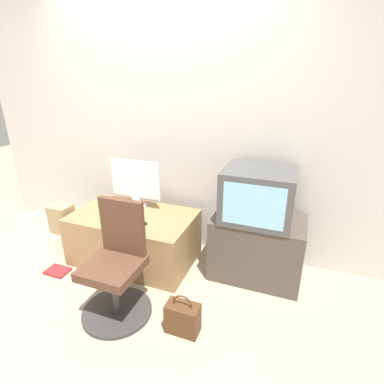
{
  "coord_description": "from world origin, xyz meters",
  "views": [
    {
      "loc": [
        1.33,
        -1.43,
        1.78
      ],
      "look_at": [
        0.41,
        1.0,
        0.75
      ],
      "focal_mm": 28.0,
      "sensor_mm": 36.0,
      "label": 1
    }
  ],
  "objects_px": {
    "crt_tv": "(258,195)",
    "cardboard_box_lower": "(66,242)",
    "office_chair": "(117,271)",
    "book": "(58,271)",
    "mouse": "(144,223)",
    "handbag": "(183,318)",
    "keyboard": "(120,220)",
    "main_monitor": "(135,183)"
  },
  "relations": [
    {
      "from": "mouse",
      "to": "cardboard_box_lower",
      "type": "height_order",
      "value": "mouse"
    },
    {
      "from": "crt_tv",
      "to": "handbag",
      "type": "xyz_separation_m",
      "value": [
        -0.35,
        -0.85,
        -0.69
      ]
    },
    {
      "from": "main_monitor",
      "to": "crt_tv",
      "type": "xyz_separation_m",
      "value": [
        1.22,
        -0.03,
        0.06
      ]
    },
    {
      "from": "keyboard",
      "to": "mouse",
      "type": "distance_m",
      "value": 0.25
    },
    {
      "from": "mouse",
      "to": "book",
      "type": "relative_size",
      "value": 0.26
    },
    {
      "from": "mouse",
      "to": "handbag",
      "type": "distance_m",
      "value": 0.91
    },
    {
      "from": "main_monitor",
      "to": "cardboard_box_lower",
      "type": "xyz_separation_m",
      "value": [
        -0.68,
        -0.35,
        -0.63
      ]
    },
    {
      "from": "office_chair",
      "to": "mouse",
      "type": "bearing_deg",
      "value": 94.83
    },
    {
      "from": "crt_tv",
      "to": "cardboard_box_lower",
      "type": "xyz_separation_m",
      "value": [
        -1.9,
        -0.32,
        -0.69
      ]
    },
    {
      "from": "main_monitor",
      "to": "mouse",
      "type": "relative_size",
      "value": 9.48
    },
    {
      "from": "main_monitor",
      "to": "book",
      "type": "height_order",
      "value": "main_monitor"
    },
    {
      "from": "handbag",
      "to": "book",
      "type": "relative_size",
      "value": 1.5
    },
    {
      "from": "mouse",
      "to": "keyboard",
      "type": "bearing_deg",
      "value": -178.6
    },
    {
      "from": "keyboard",
      "to": "cardboard_box_lower",
      "type": "distance_m",
      "value": 0.79
    },
    {
      "from": "office_chair",
      "to": "handbag",
      "type": "bearing_deg",
      "value": -3.11
    },
    {
      "from": "keyboard",
      "to": "handbag",
      "type": "height_order",
      "value": "keyboard"
    },
    {
      "from": "crt_tv",
      "to": "book",
      "type": "height_order",
      "value": "crt_tv"
    },
    {
      "from": "office_chair",
      "to": "handbag",
      "type": "height_order",
      "value": "office_chair"
    },
    {
      "from": "cardboard_box_lower",
      "to": "crt_tv",
      "type": "bearing_deg",
      "value": 9.4
    },
    {
      "from": "office_chair",
      "to": "book",
      "type": "distance_m",
      "value": 0.93
    },
    {
      "from": "keyboard",
      "to": "cardboard_box_lower",
      "type": "xyz_separation_m",
      "value": [
        -0.69,
        -0.02,
        -0.38
      ]
    },
    {
      "from": "main_monitor",
      "to": "office_chair",
      "type": "height_order",
      "value": "main_monitor"
    },
    {
      "from": "main_monitor",
      "to": "mouse",
      "type": "xyz_separation_m",
      "value": [
        0.27,
        -0.32,
        -0.24
      ]
    },
    {
      "from": "handbag",
      "to": "cardboard_box_lower",
      "type": "bearing_deg",
      "value": 160.89
    },
    {
      "from": "keyboard",
      "to": "book",
      "type": "bearing_deg",
      "value": -148.26
    },
    {
      "from": "cardboard_box_lower",
      "to": "office_chair",
      "type": "bearing_deg",
      "value": -27.03
    },
    {
      "from": "crt_tv",
      "to": "main_monitor",
      "type": "bearing_deg",
      "value": 178.48
    },
    {
      "from": "mouse",
      "to": "book",
      "type": "height_order",
      "value": "mouse"
    },
    {
      "from": "crt_tv",
      "to": "office_chair",
      "type": "height_order",
      "value": "crt_tv"
    },
    {
      "from": "mouse",
      "to": "crt_tv",
      "type": "xyz_separation_m",
      "value": [
        0.96,
        0.29,
        0.3
      ]
    },
    {
      "from": "keyboard",
      "to": "crt_tv",
      "type": "xyz_separation_m",
      "value": [
        1.21,
        0.3,
        0.31
      ]
    },
    {
      "from": "keyboard",
      "to": "main_monitor",
      "type": "bearing_deg",
      "value": 92.32
    },
    {
      "from": "office_chair",
      "to": "book",
      "type": "xyz_separation_m",
      "value": [
        -0.83,
        0.19,
        -0.36
      ]
    },
    {
      "from": "keyboard",
      "to": "crt_tv",
      "type": "relative_size",
      "value": 0.64
    },
    {
      "from": "crt_tv",
      "to": "book",
      "type": "relative_size",
      "value": 2.75
    },
    {
      "from": "mouse",
      "to": "office_chair",
      "type": "xyz_separation_m",
      "value": [
        0.04,
        -0.53,
        -0.14
      ]
    },
    {
      "from": "cardboard_box_lower",
      "to": "handbag",
      "type": "relative_size",
      "value": 0.76
    },
    {
      "from": "crt_tv",
      "to": "office_chair",
      "type": "distance_m",
      "value": 1.3
    },
    {
      "from": "keyboard",
      "to": "office_chair",
      "type": "relative_size",
      "value": 0.41
    },
    {
      "from": "handbag",
      "to": "book",
      "type": "height_order",
      "value": "handbag"
    },
    {
      "from": "mouse",
      "to": "book",
      "type": "distance_m",
      "value": 0.99
    },
    {
      "from": "keyboard",
      "to": "book",
      "type": "relative_size",
      "value": 1.75
    }
  ]
}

